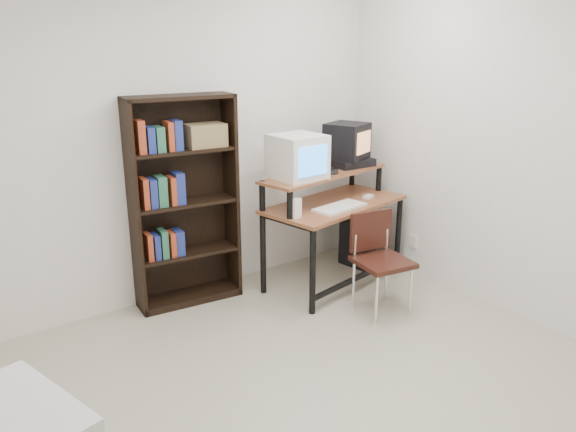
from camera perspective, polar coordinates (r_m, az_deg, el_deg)
floor at (r=3.46m, az=3.94°, el=-19.48°), size 4.00×4.00×0.01m
back_wall at (r=4.54m, az=-12.21°, el=7.30°), size 4.00×0.01×2.60m
right_wall at (r=4.41m, az=24.80°, el=5.79°), size 0.01×4.00×2.60m
computer_desk at (r=4.87m, az=4.56°, el=0.98°), size 1.36×0.85×0.98m
crt_monitor at (r=4.61m, az=0.96°, el=5.99°), size 0.40×0.41×0.37m
vcr at (r=5.11m, az=6.49°, el=5.37°), size 0.37×0.28×0.08m
crt_tv at (r=5.09m, az=6.02°, el=7.61°), size 0.43×0.42×0.32m
cd_spindle at (r=4.81m, az=4.42°, el=4.48°), size 0.15×0.15×0.05m
keyboard at (r=4.67m, az=5.28°, el=0.81°), size 0.50×0.28×0.03m
mousepad at (r=5.01m, az=8.27°, el=1.68°), size 0.22×0.18×0.01m
mouse at (r=5.01m, az=8.17°, el=1.91°), size 0.11×0.09×0.03m
desk_speaker at (r=4.40m, az=0.70°, el=0.73°), size 0.09×0.09×0.17m
pc_tower at (r=5.36m, az=7.70°, el=-3.02°), size 0.26×0.47×0.42m
school_chair at (r=4.46m, az=9.16°, el=-3.63°), size 0.45×0.45×0.79m
bookshelf at (r=4.52m, az=-10.63°, el=1.71°), size 0.86×0.36×1.68m
wall_outlet at (r=5.30m, az=12.60°, el=-2.51°), size 0.02×0.08×0.12m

